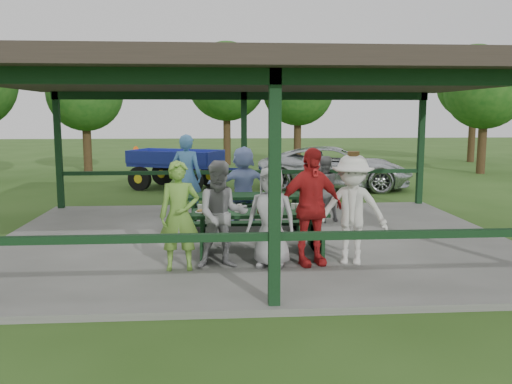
{
  "coord_description": "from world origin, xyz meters",
  "views": [
    {
      "loc": [
        -0.72,
        -10.51,
        2.56
      ],
      "look_at": [
        0.02,
        -0.3,
        1.06
      ],
      "focal_mm": 38.0,
      "sensor_mm": 36.0,
      "label": 1
    }
  ],
  "objects": [
    {
      "name": "spectator_lblue",
      "position": [
        -0.13,
        1.57,
        0.96
      ],
      "size": [
        1.68,
        1.04,
        1.73
      ],
      "primitive_type": "imported",
      "rotation": [
        0.0,
        0.0,
        3.5
      ],
      "color": "#8EA2DB",
      "rests_on": "concrete_slab"
    },
    {
      "name": "contestant_grey_mid",
      "position": [
        0.14,
        -2.04,
        0.91
      ],
      "size": [
        0.92,
        0.74,
        1.62
      ],
      "primitive_type": "imported",
      "rotation": [
        0.0,
        0.0,
        -0.33
      ],
      "color": "#97979A",
      "rests_on": "concrete_slab"
    },
    {
      "name": "pavilion_structure",
      "position": [
        0.0,
        0.0,
        3.17
      ],
      "size": [
        10.6,
        8.6,
        3.24
      ],
      "color": "black",
      "rests_on": "concrete_slab"
    },
    {
      "name": "pickup_truck",
      "position": [
        3.29,
        7.6,
        0.71
      ],
      "size": [
        5.53,
        3.44,
        1.43
      ],
      "primitive_type": "imported",
      "rotation": [
        0.0,
        0.0,
        1.35
      ],
      "color": "silver",
      "rests_on": "ground"
    },
    {
      "name": "tree_far_left",
      "position": [
        -6.26,
        13.22,
        3.36
      ],
      "size": [
        3.18,
        3.18,
        4.97
      ],
      "color": "#342415",
      "rests_on": "ground"
    },
    {
      "name": "spectator_blue",
      "position": [
        -1.43,
        2.26,
        1.09
      ],
      "size": [
        0.83,
        0.66,
        1.97
      ],
      "primitive_type": "imported",
      "rotation": [
        0.0,
        0.0,
        2.85
      ],
      "color": "teal",
      "rests_on": "concrete_slab"
    },
    {
      "name": "contestant_red",
      "position": [
        0.78,
        -1.97,
        1.06
      ],
      "size": [
        1.21,
        0.75,
        1.91
      ],
      "primitive_type": "imported",
      "rotation": [
        0.0,
        0.0,
        0.27
      ],
      "color": "red",
      "rests_on": "concrete_slab"
    },
    {
      "name": "spectator_grey",
      "position": [
        1.69,
        1.51,
        0.85
      ],
      "size": [
        0.88,
        0.79,
        1.5
      ],
      "primitive_type": "imported",
      "rotation": [
        0.0,
        0.0,
        3.49
      ],
      "color": "gray",
      "rests_on": "concrete_slab"
    },
    {
      "name": "picnic_table_near",
      "position": [
        0.02,
        -1.2,
        0.57
      ],
      "size": [
        2.36,
        1.39,
        0.75
      ],
      "color": "black",
      "rests_on": "concrete_slab"
    },
    {
      "name": "contestant_green",
      "position": [
        -1.32,
        -2.12,
        0.96
      ],
      "size": [
        0.64,
        0.43,
        1.73
      ],
      "primitive_type": "imported",
      "rotation": [
        0.0,
        0.0,
        0.03
      ],
      "color": "#689D37",
      "rests_on": "concrete_slab"
    },
    {
      "name": "tree_right",
      "position": [
        10.5,
        11.72,
        3.54
      ],
      "size": [
        3.35,
        3.35,
        5.24
      ],
      "color": "#342415",
      "rests_on": "ground"
    },
    {
      "name": "concrete_slab",
      "position": [
        0.0,
        0.0,
        0.05
      ],
      "size": [
        10.0,
        8.0,
        0.1
      ],
      "primitive_type": "cube",
      "color": "#62625E",
      "rests_on": "ground"
    },
    {
      "name": "farm_trailer",
      "position": [
        -2.1,
        7.93,
        0.7
      ],
      "size": [
        4.01,
        2.68,
        1.42
      ],
      "rotation": [
        0.0,
        0.0,
        -0.4
      ],
      "color": "navy",
      "rests_on": "ground"
    },
    {
      "name": "picnic_table_far",
      "position": [
        -0.13,
        0.8,
        0.57
      ],
      "size": [
        2.53,
        1.39,
        0.75
      ],
      "color": "black",
      "rests_on": "concrete_slab"
    },
    {
      "name": "ground",
      "position": [
        0.0,
        0.0,
        0.0
      ],
      "size": [
        90.0,
        90.0,
        0.0
      ],
      "primitive_type": "plane",
      "color": "#2D4F18",
      "rests_on": "ground"
    },
    {
      "name": "tree_far_right",
      "position": [
        12.66,
        17.14,
        4.11
      ],
      "size": [
        3.89,
        3.89,
        6.07
      ],
      "color": "#342415",
      "rests_on": "ground"
    },
    {
      "name": "table_setting",
      "position": [
        -0.08,
        -1.15,
        0.88
      ],
      "size": [
        2.38,
        0.45,
        0.1
      ],
      "color": "white",
      "rests_on": "picnic_table_near"
    },
    {
      "name": "contestant_white_fedora",
      "position": [
        1.47,
        -1.95,
        1.0
      ],
      "size": [
        1.31,
        1.01,
        1.85
      ],
      "rotation": [
        0.0,
        0.0,
        -0.33
      ],
      "color": "silver",
      "rests_on": "concrete_slab"
    },
    {
      "name": "tree_left",
      "position": [
        -0.21,
        16.42,
        4.07
      ],
      "size": [
        3.84,
        3.84,
        6.01
      ],
      "color": "#342415",
      "rests_on": "ground"
    },
    {
      "name": "contestant_grey_left",
      "position": [
        -0.65,
        -2.05,
        0.96
      ],
      "size": [
        0.88,
        0.71,
        1.72
      ],
      "primitive_type": "imported",
      "rotation": [
        0.0,
        0.0,
        0.07
      ],
      "color": "gray",
      "rests_on": "concrete_slab"
    },
    {
      "name": "tree_mid",
      "position": [
        3.24,
        15.9,
        3.65
      ],
      "size": [
        3.45,
        3.45,
        5.39
      ],
      "color": "#342415",
      "rests_on": "ground"
    }
  ]
}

